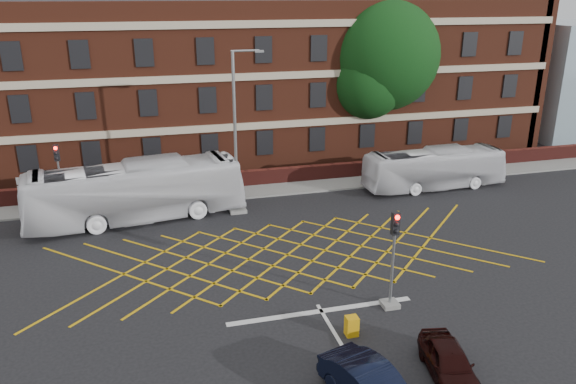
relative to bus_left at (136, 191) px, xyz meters
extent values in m
plane|color=black|center=(7.23, -8.83, -1.72)|extent=(120.00, 120.00, 0.00)
cube|color=#5D2718|center=(7.23, 13.17, 4.28)|extent=(50.00, 12.00, 12.00)
cube|color=black|center=(7.23, 13.17, 10.28)|extent=(51.00, 10.61, 10.61)
cube|color=#B7A88C|center=(7.23, 7.09, 5.28)|extent=(50.00, 0.18, 0.50)
cube|color=black|center=(7.23, 7.11, 3.78)|extent=(1.20, 0.14, 1.80)
cube|color=#521A16|center=(7.23, 4.17, -1.17)|extent=(56.00, 0.50, 1.10)
cube|color=slate|center=(7.23, 3.17, -1.66)|extent=(60.00, 3.00, 0.12)
cube|color=#CC990C|center=(7.23, -6.83, -1.72)|extent=(8.22, 8.22, 0.02)
cube|color=silver|center=(7.23, -12.33, -1.71)|extent=(8.00, 0.30, 0.02)
imported|color=silver|center=(0.00, 0.00, 0.00)|extent=(12.66, 4.53, 3.45)
imported|color=silver|center=(19.43, 0.60, -0.37)|extent=(9.81, 2.53, 2.72)
imported|color=black|center=(10.14, -17.48, -1.13)|extent=(2.03, 3.70, 1.19)
cylinder|color=black|center=(18.83, 8.47, 1.45)|extent=(0.90, 0.90, 6.35)
sphere|color=black|center=(18.83, 8.47, 6.31)|extent=(8.43, 8.43, 8.43)
sphere|color=black|center=(17.33, 7.67, 4.43)|extent=(5.48, 5.48, 5.48)
sphere|color=black|center=(20.33, 9.27, 4.83)|extent=(5.06, 5.06, 5.06)
cube|color=slate|center=(10.16, -12.70, -1.62)|extent=(0.70, 0.70, 0.20)
cylinder|color=gray|center=(10.16, -12.70, 0.03)|extent=(0.12, 0.12, 3.50)
cube|color=black|center=(10.16, -12.70, 2.08)|extent=(0.30, 0.25, 0.95)
sphere|color=#FF0C05|center=(10.16, -12.84, 2.40)|extent=(0.20, 0.20, 0.20)
cube|color=slate|center=(-4.23, 1.95, -1.62)|extent=(0.70, 0.70, 0.20)
cylinder|color=gray|center=(-4.23, 1.95, 0.03)|extent=(0.12, 0.12, 3.50)
cube|color=black|center=(-4.23, 1.95, 2.08)|extent=(0.30, 0.25, 0.95)
sphere|color=#FF0C05|center=(-4.23, 1.81, 2.40)|extent=(0.20, 0.20, 0.20)
cube|color=slate|center=(5.84, -0.31, -1.62)|extent=(1.00, 1.00, 0.20)
cylinder|color=gray|center=(5.84, -0.31, 3.02)|extent=(0.18, 0.18, 9.49)
cylinder|color=gray|center=(6.54, -0.31, 7.76)|extent=(1.60, 0.12, 0.12)
cube|color=gray|center=(7.34, -0.31, 7.71)|extent=(0.50, 0.20, 0.12)
cylinder|color=gray|center=(-6.32, 3.26, -0.62)|extent=(0.10, 0.10, 2.20)
cube|color=silver|center=(-6.32, 3.18, 0.18)|extent=(1.10, 0.06, 0.45)
cube|color=silver|center=(-6.32, 3.18, -0.32)|extent=(1.10, 0.06, 0.40)
cube|color=silver|center=(-6.32, 3.18, -0.77)|extent=(1.10, 0.06, 0.35)
cube|color=#DA9B0C|center=(7.82, -14.26, -1.33)|extent=(0.48, 0.43, 0.80)
camera|label=1|loc=(0.64, -31.63, 10.85)|focal=35.00mm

